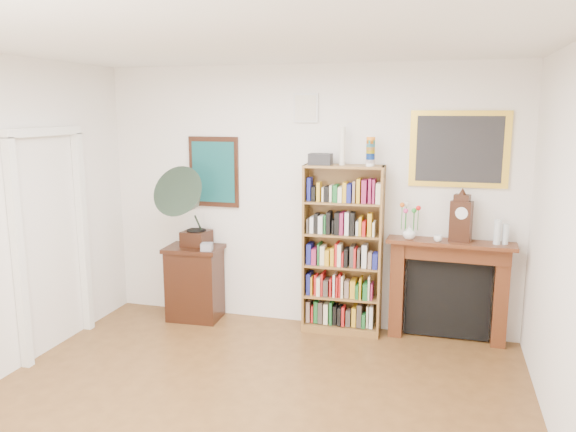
% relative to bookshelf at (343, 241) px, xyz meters
% --- Properties ---
extents(room, '(4.51, 5.01, 2.81)m').
position_rel_bookshelf_xyz_m(room, '(-0.44, -2.33, 0.41)').
color(room, brown).
rests_on(room, ground).
extents(door_casing, '(0.08, 1.02, 2.17)m').
position_rel_bookshelf_xyz_m(door_casing, '(-2.64, -1.13, 0.27)').
color(door_casing, white).
rests_on(door_casing, left_wall).
extents(teal_poster, '(0.58, 0.04, 0.78)m').
position_rel_bookshelf_xyz_m(teal_poster, '(-1.49, 0.15, 0.66)').
color(teal_poster, black).
rests_on(teal_poster, back_wall).
extents(small_picture, '(0.26, 0.04, 0.30)m').
position_rel_bookshelf_xyz_m(small_picture, '(-0.44, 0.15, 1.36)').
color(small_picture, white).
rests_on(small_picture, back_wall).
extents(gilt_painting, '(0.95, 0.04, 0.75)m').
position_rel_bookshelf_xyz_m(gilt_painting, '(1.11, 0.15, 0.96)').
color(gilt_painting, gold).
rests_on(gilt_painting, back_wall).
extents(bookshelf, '(0.83, 0.32, 2.05)m').
position_rel_bookshelf_xyz_m(bookshelf, '(0.00, 0.00, 0.00)').
color(bookshelf, brown).
rests_on(bookshelf, floor).
extents(side_cabinet, '(0.63, 0.48, 0.84)m').
position_rel_bookshelf_xyz_m(side_cabinet, '(-1.65, -0.08, -0.58)').
color(side_cabinet, black).
rests_on(side_cabinet, floor).
extents(fireplace, '(1.26, 0.35, 1.05)m').
position_rel_bookshelf_xyz_m(fireplace, '(1.08, 0.07, -0.38)').
color(fireplace, '#4E2012').
rests_on(fireplace, floor).
extents(gramophone, '(0.61, 0.74, 0.92)m').
position_rel_bookshelf_xyz_m(gramophone, '(-1.64, -0.18, 0.36)').
color(gramophone, black).
rests_on(gramophone, side_cabinet).
extents(cd_stack, '(0.14, 0.14, 0.08)m').
position_rel_bookshelf_xyz_m(cd_stack, '(-1.45, -0.19, -0.12)').
color(cd_stack, '#A6A6B2').
rests_on(cd_stack, side_cabinet).
extents(mantel_clock, '(0.22, 0.16, 0.47)m').
position_rel_bookshelf_xyz_m(mantel_clock, '(1.17, 0.02, 0.29)').
color(mantel_clock, black).
rests_on(mantel_clock, fireplace).
extents(flower_vase, '(0.14, 0.14, 0.14)m').
position_rel_bookshelf_xyz_m(flower_vase, '(0.68, 0.00, 0.13)').
color(flower_vase, white).
rests_on(flower_vase, fireplace).
extents(teacup, '(0.09, 0.09, 0.07)m').
position_rel_bookshelf_xyz_m(teacup, '(0.96, -0.04, 0.09)').
color(teacup, white).
rests_on(teacup, fireplace).
extents(bottle_left, '(0.07, 0.07, 0.24)m').
position_rel_bookshelf_xyz_m(bottle_left, '(1.51, 0.00, 0.18)').
color(bottle_left, silver).
rests_on(bottle_left, fireplace).
extents(bottle_right, '(0.06, 0.06, 0.20)m').
position_rel_bookshelf_xyz_m(bottle_right, '(1.58, 0.02, 0.16)').
color(bottle_right, silver).
rests_on(bottle_right, fireplace).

